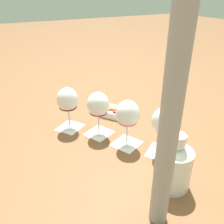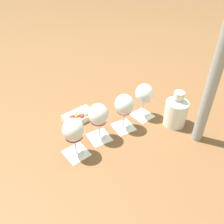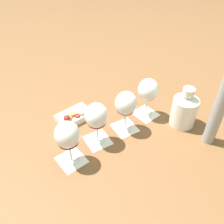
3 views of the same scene
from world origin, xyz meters
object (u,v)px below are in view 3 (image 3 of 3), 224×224
(wine_glass_2, at_px, (96,117))
(snack_dish, at_px, (74,116))
(wine_glass_3, at_px, (68,136))
(wine_glass_0, at_px, (148,91))
(ceramic_vase, at_px, (184,109))
(wine_glass_1, at_px, (126,105))

(wine_glass_2, height_order, snack_dish, wine_glass_2)
(wine_glass_2, distance_m, wine_glass_3, 0.14)
(wine_glass_0, relative_size, ceramic_vase, 1.00)
(wine_glass_2, bearing_deg, wine_glass_3, 40.54)
(ceramic_vase, bearing_deg, wine_glass_0, -28.86)
(wine_glass_1, bearing_deg, snack_dish, -20.49)
(wine_glass_0, relative_size, wine_glass_1, 1.00)
(wine_glass_1, bearing_deg, wine_glass_0, -143.37)
(wine_glass_0, bearing_deg, wine_glass_1, 36.63)
(wine_glass_0, height_order, ceramic_vase, wine_glass_0)
(wine_glass_3, bearing_deg, snack_dish, -92.12)
(wine_glass_3, relative_size, snack_dish, 1.03)
(wine_glass_2, relative_size, wine_glass_3, 1.00)
(wine_glass_1, bearing_deg, wine_glass_3, 33.65)
(wine_glass_3, bearing_deg, wine_glass_2, -139.46)
(wine_glass_0, bearing_deg, wine_glass_2, 31.66)
(wine_glass_1, height_order, snack_dish, wine_glass_1)
(wine_glass_1, xyz_separation_m, ceramic_vase, (-0.25, -0.00, -0.05))
(wine_glass_2, relative_size, snack_dish, 1.03)
(wine_glass_1, height_order, wine_glass_3, same)
(wine_glass_2, bearing_deg, snack_dish, -55.92)
(wine_glass_0, distance_m, ceramic_vase, 0.17)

